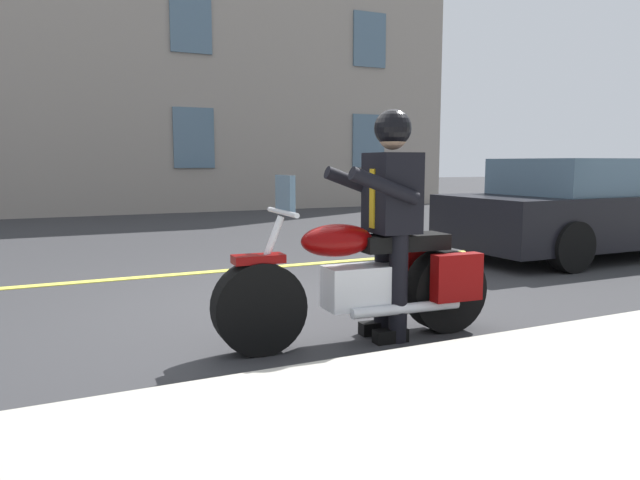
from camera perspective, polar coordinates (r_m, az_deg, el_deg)
name	(u,v)px	position (r m, az deg, el deg)	size (l,w,h in m)	color
ground_plane	(270,307)	(5.72, -4.71, -6.31)	(80.00, 80.00, 0.00)	#333335
lane_center_stripe	(212,272)	(7.58, -10.16, -2.98)	(60.00, 0.16, 0.01)	#E5DB4C
motorcycle_main	(367,282)	(4.57, 4.45, -3.98)	(2.22, 0.67, 1.26)	black
rider_main	(390,204)	(4.58, 6.63, 3.40)	(0.64, 0.57, 1.74)	black
car_dark	(594,208)	(9.58, 24.50, 2.75)	(4.60, 1.92, 1.40)	black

